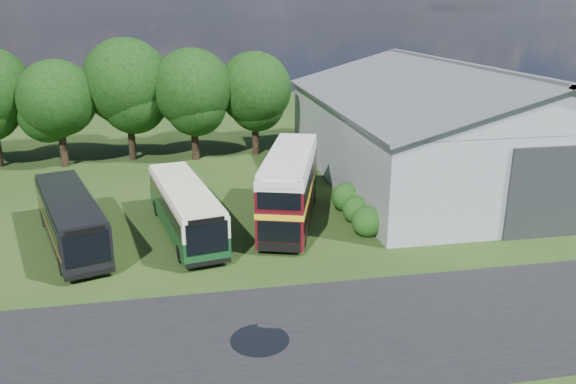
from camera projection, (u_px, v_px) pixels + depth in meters
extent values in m
plane|color=#1A3510|center=(285.00, 298.00, 23.79)|extent=(120.00, 120.00, 0.00)
cube|color=black|center=(376.00, 328.00, 21.51)|extent=(60.00, 8.00, 0.02)
cylinder|color=black|center=(260.00, 340.00, 20.72)|extent=(2.20, 2.20, 0.01)
cube|color=gray|center=(449.00, 138.00, 40.49)|extent=(18.00, 24.00, 5.50)
cube|color=#2D3033|center=(554.00, 193.00, 29.30)|extent=(5.20, 0.18, 5.00)
cylinder|color=black|center=(63.00, 147.00, 42.97)|extent=(0.56, 0.56, 3.06)
sphere|color=black|center=(57.00, 98.00, 41.80)|extent=(5.78, 5.78, 5.78)
cylinder|color=black|center=(132.00, 137.00, 44.97)|extent=(0.56, 0.56, 3.60)
sphere|color=black|center=(127.00, 82.00, 43.60)|extent=(6.80, 6.80, 6.80)
cylinder|color=black|center=(195.00, 139.00, 44.96)|extent=(0.56, 0.56, 3.31)
sphere|color=black|center=(192.00, 88.00, 43.69)|extent=(6.26, 6.26, 6.26)
cylinder|color=black|center=(256.00, 136.00, 46.61)|extent=(0.56, 0.56, 3.17)
sphere|color=black|center=(255.00, 89.00, 45.40)|extent=(5.98, 5.98, 5.98)
sphere|color=#194714|center=(367.00, 235.00, 30.37)|extent=(1.70, 1.70, 1.70)
sphere|color=#194714|center=(356.00, 222.00, 32.24)|extent=(1.60, 1.60, 1.60)
sphere|color=#194714|center=(346.00, 210.00, 34.11)|extent=(1.80, 1.80, 1.80)
cube|color=#0F3719|center=(185.00, 208.00, 30.08)|extent=(4.16, 10.16, 2.46)
cube|color=#4B0A11|center=(290.00, 185.00, 31.50)|extent=(5.18, 9.92, 3.85)
cube|color=black|center=(70.00, 218.00, 28.68)|extent=(5.18, 9.98, 2.43)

